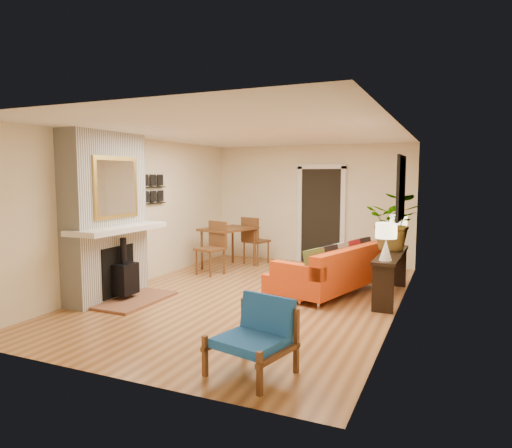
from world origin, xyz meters
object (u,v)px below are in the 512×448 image
object	(u,v)px
lamp_near	(386,237)
houseplant	(394,222)
sofa	(335,270)
ottoman	(294,284)
dining_table	(231,236)
blue_chair	(257,332)
console_table	(391,262)
lamp_far	(398,227)

from	to	relation	value
lamp_near	houseplant	bearing A→B (deg)	90.58
sofa	ottoman	bearing A→B (deg)	-132.77
ottoman	dining_table	world-z (taller)	dining_table
blue_chair	sofa	bearing A→B (deg)	90.73
sofa	houseplant	world-z (taller)	houseplant
sofa	lamp_near	size ratio (longest dim) A/B	4.30
sofa	houseplant	size ratio (longest dim) A/B	2.50
ottoman	houseplant	world-z (taller)	houseplant
blue_chair	lamp_near	world-z (taller)	lamp_near
sofa	console_table	xyz separation A→B (m)	(0.90, -0.02, 0.20)
lamp_near	houseplant	world-z (taller)	houseplant
console_table	ottoman	bearing A→B (deg)	-158.98
dining_table	console_table	xyz separation A→B (m)	(3.37, -1.11, -0.10)
blue_chair	houseplant	size ratio (longest dim) A/B	0.91
blue_chair	console_table	xyz separation A→B (m)	(0.85, 3.33, 0.18)
sofa	console_table	distance (m)	0.92
blue_chair	dining_table	xyz separation A→B (m)	(-2.51, 4.44, 0.28)
blue_chair	lamp_near	bearing A→B (deg)	72.06
ottoman	console_table	world-z (taller)	console_table
console_table	houseplant	distance (m)	0.68
lamp_near	lamp_far	bearing A→B (deg)	90.00
lamp_near	lamp_far	size ratio (longest dim) A/B	1.00
dining_table	lamp_near	distance (m)	3.84
ottoman	blue_chair	distance (m)	2.85
blue_chair	ottoman	bearing A→B (deg)	101.49
blue_chair	dining_table	distance (m)	5.11
lamp_far	console_table	bearing A→B (deg)	-90.00
console_table	lamp_far	size ratio (longest dim) A/B	3.43
console_table	lamp_far	xyz separation A→B (m)	(0.00, 0.77, 0.49)
sofa	dining_table	size ratio (longest dim) A/B	1.18
console_table	houseplant	world-z (taller)	houseplant
ottoman	console_table	size ratio (longest dim) A/B	0.50
lamp_near	houseplant	xyz separation A→B (m)	(-0.01, 0.99, 0.13)
ottoman	lamp_near	xyz separation A→B (m)	(1.42, -0.15, 0.84)
blue_chair	lamp_far	bearing A→B (deg)	78.22
dining_table	lamp_far	world-z (taller)	lamp_far
sofa	ottoman	world-z (taller)	sofa
lamp_near	dining_table	bearing A→B (deg)	151.80
lamp_near	houseplant	size ratio (longest dim) A/B	0.58
ottoman	lamp_near	size ratio (longest dim) A/B	1.70
ottoman	dining_table	size ratio (longest dim) A/B	0.46
lamp_near	lamp_far	xyz separation A→B (m)	(0.00, 1.46, 0.00)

